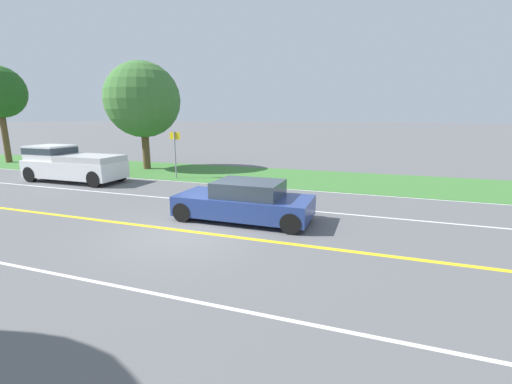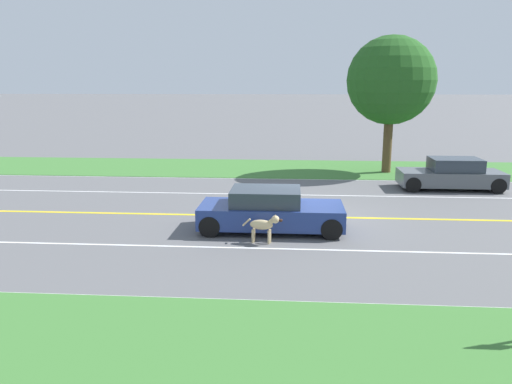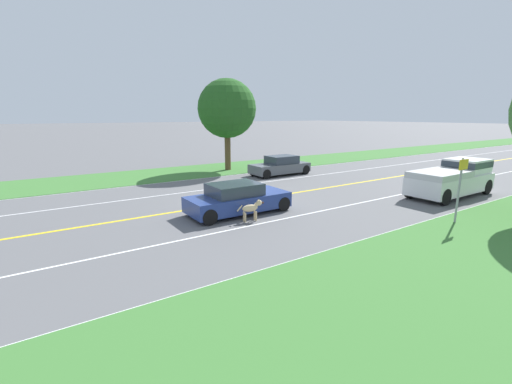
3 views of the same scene
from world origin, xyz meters
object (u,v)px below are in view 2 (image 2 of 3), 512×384
dog (264,225)px  oncoming_car (451,175)px  ego_car (270,211)px  roadside_tree_left_near (391,81)px

dog → oncoming_car: 11.27m
dog → oncoming_car: bearing=145.0°
ego_car → oncoming_car: 10.27m
dog → roadside_tree_left_near: bearing=163.5°
oncoming_car → roadside_tree_left_near: 6.06m
ego_car → oncoming_car: size_ratio=1.03×
ego_car → dog: (1.32, -0.10, -0.08)m
ego_car → roadside_tree_left_near: roadside_tree_left_near is taller
dog → oncoming_car: oncoming_car is taller
ego_car → dog: 1.33m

